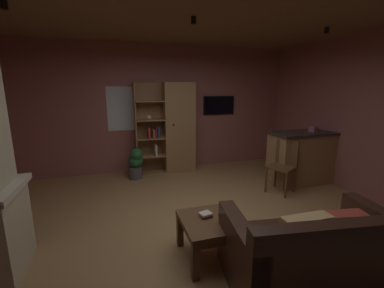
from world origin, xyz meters
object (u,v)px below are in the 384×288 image
object	(u,v)px
coffee_table	(210,227)
potted_floor_plant	(136,163)
dining_chair	(284,163)
wall_mounted_tv	(219,105)
leather_couch	(316,256)
tissue_box	(313,129)
table_book_0	(206,215)
table_book_1	(206,214)
bookshelf_cabinet	(175,128)
kitchen_bar_counter	(306,157)

from	to	relation	value
coffee_table	potted_floor_plant	distance (m)	2.84
dining_chair	potted_floor_plant	xyz separation A→B (m)	(-2.46, 1.46, -0.20)
wall_mounted_tv	leather_couch	bearing A→B (deg)	-99.91
tissue_box	coffee_table	distance (m)	3.18
wall_mounted_tv	table_book_0	bearing A→B (deg)	-114.93
coffee_table	table_book_1	size ratio (longest dim) A/B	5.26
tissue_box	table_book_0	distance (m)	3.13
table_book_0	wall_mounted_tv	size ratio (longest dim) A/B	0.17
table_book_0	potted_floor_plant	bearing A→B (deg)	101.15
tissue_box	dining_chair	bearing A→B (deg)	-164.74
table_book_1	wall_mounted_tv	bearing A→B (deg)	64.95
leather_couch	table_book_1	size ratio (longest dim) A/B	13.57
tissue_box	wall_mounted_tv	world-z (taller)	wall_mounted_tv
bookshelf_cabinet	kitchen_bar_counter	bearing A→B (deg)	-32.45
coffee_table	potted_floor_plant	xyz separation A→B (m)	(-0.55, 2.79, -0.03)
bookshelf_cabinet	table_book_1	xyz separation A→B (m)	(-0.37, -2.99, -0.49)
kitchen_bar_counter	table_book_1	xyz separation A→B (m)	(-2.66, -1.53, -0.03)
kitchen_bar_counter	wall_mounted_tv	size ratio (longest dim) A/B	1.94
leather_couch	table_book_1	xyz separation A→B (m)	(-0.80, 0.76, 0.17)
bookshelf_cabinet	dining_chair	world-z (taller)	bookshelf_cabinet
table_book_1	wall_mounted_tv	world-z (taller)	wall_mounted_tv
dining_chair	table_book_0	bearing A→B (deg)	-146.94
bookshelf_cabinet	table_book_1	size ratio (longest dim) A/B	15.58
kitchen_bar_counter	wall_mounted_tv	world-z (taller)	wall_mounted_tv
tissue_box	table_book_1	bearing A→B (deg)	-151.52
bookshelf_cabinet	wall_mounted_tv	xyz separation A→B (m)	(1.12, 0.21, 0.47)
bookshelf_cabinet	wall_mounted_tv	world-z (taller)	bookshelf_cabinet
kitchen_bar_counter	potted_floor_plant	world-z (taller)	kitchen_bar_counter
coffee_table	table_book_1	world-z (taller)	table_book_1
coffee_table	wall_mounted_tv	xyz separation A→B (m)	(1.47, 3.27, 1.08)
kitchen_bar_counter	leather_couch	world-z (taller)	kitchen_bar_counter
bookshelf_cabinet	potted_floor_plant	size ratio (longest dim) A/B	3.08
coffee_table	dining_chair	xyz separation A→B (m)	(1.91, 1.33, 0.18)
bookshelf_cabinet	table_book_0	world-z (taller)	bookshelf_cabinet
coffee_table	table_book_0	world-z (taller)	table_book_0
wall_mounted_tv	coffee_table	bearing A→B (deg)	-114.18
dining_chair	kitchen_bar_counter	bearing A→B (deg)	20.86
tissue_box	wall_mounted_tv	bearing A→B (deg)	125.23
coffee_table	potted_floor_plant	world-z (taller)	potted_floor_plant
kitchen_bar_counter	leather_couch	bearing A→B (deg)	-128.95
bookshelf_cabinet	dining_chair	distance (m)	2.37
kitchen_bar_counter	potted_floor_plant	size ratio (longest dim) A/B	2.32
table_book_0	table_book_1	distance (m)	0.03
tissue_box	leather_couch	bearing A→B (deg)	-130.58
bookshelf_cabinet	tissue_box	xyz separation A→B (m)	(2.34, -1.51, 0.10)
leather_couch	coffee_table	bearing A→B (deg)	138.61
leather_couch	wall_mounted_tv	size ratio (longest dim) A/B	2.24
table_book_0	table_book_1	xyz separation A→B (m)	(-0.01, -0.01, 0.02)
tissue_box	potted_floor_plant	size ratio (longest dim) A/B	0.19
bookshelf_cabinet	tissue_box	size ratio (longest dim) A/B	16.24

